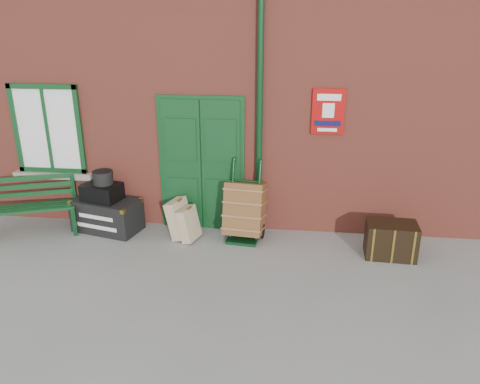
# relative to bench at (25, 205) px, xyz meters

# --- Properties ---
(ground) EXTENTS (80.00, 80.00, 0.00)m
(ground) POSITION_rel_bench_xyz_m (3.17, -0.88, -0.50)
(ground) COLOR gray
(ground) RESTS_ON ground
(station_building) EXTENTS (10.30, 4.30, 4.36)m
(station_building) POSITION_rel_bench_xyz_m (3.16, 2.61, 1.66)
(station_building) COLOR #A34434
(station_building) RESTS_ON ground
(bench) EXTENTS (1.67, 1.02, 0.99)m
(bench) POSITION_rel_bench_xyz_m (0.00, 0.00, 0.00)
(bench) COLOR #103C1A
(bench) RESTS_ON ground
(houdini_trunk) EXTENTS (1.21, 0.85, 0.55)m
(houdini_trunk) POSITION_rel_bench_xyz_m (1.28, 0.28, -0.22)
(houdini_trunk) COLOR black
(houdini_trunk) RESTS_ON ground
(strongbox) EXTENTS (0.69, 0.57, 0.27)m
(strongbox) POSITION_rel_bench_xyz_m (1.23, 0.28, 0.19)
(strongbox) COLOR black
(strongbox) RESTS_ON houdini_trunk
(hatbox) EXTENTS (0.40, 0.40, 0.22)m
(hatbox) POSITION_rel_bench_xyz_m (1.26, 0.31, 0.43)
(hatbox) COLOR black
(hatbox) RESTS_ON strongbox
(suitcase_back) EXTENTS (0.43, 0.52, 0.65)m
(suitcase_back) POSITION_rel_bench_xyz_m (2.55, 0.17, -0.17)
(suitcase_back) COLOR tan
(suitcase_back) RESTS_ON ground
(suitcase_front) EXTENTS (0.38, 0.46, 0.56)m
(suitcase_front) POSITION_rel_bench_xyz_m (2.73, 0.07, -0.22)
(suitcase_front) COLOR tan
(suitcase_front) RESTS_ON ground
(porter_trolley) EXTENTS (0.68, 0.72, 1.27)m
(porter_trolley) POSITION_rel_bench_xyz_m (3.62, 0.26, -0.01)
(porter_trolley) COLOR #0D3518
(porter_trolley) RESTS_ON ground
(dark_trunk) EXTENTS (0.76, 0.51, 0.53)m
(dark_trunk) POSITION_rel_bench_xyz_m (5.88, -0.11, -0.23)
(dark_trunk) COLOR black
(dark_trunk) RESTS_ON ground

